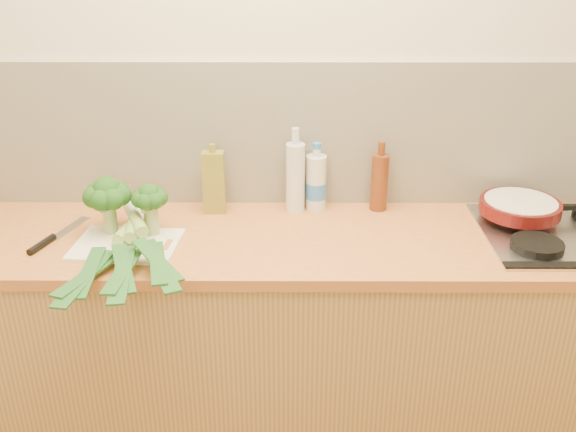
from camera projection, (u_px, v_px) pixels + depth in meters
name	position (u px, v px, depth m)	size (l,w,h in m)	color
room_shell	(274.00, 135.00, 2.37)	(3.50, 3.50, 3.50)	beige
counter	(274.00, 342.00, 2.41)	(3.20, 0.62, 0.90)	tan
gas_hob	(568.00, 233.00, 2.21)	(0.58, 0.50, 0.04)	silver
chopping_board	(127.00, 244.00, 2.15)	(0.34, 0.25, 0.01)	white
broccoli_left	(107.00, 195.00, 2.16)	(0.16, 0.16, 0.20)	#8EA761
broccoli_right	(150.00, 200.00, 2.16)	(0.12, 0.12, 0.18)	#8EA761
leek_front	(118.00, 239.00, 2.12)	(0.16, 0.69, 0.04)	white
leek_mid	(130.00, 240.00, 2.07)	(0.14, 0.64, 0.04)	white
leek_back	(143.00, 233.00, 2.08)	(0.31, 0.62, 0.04)	white
chefs_knife	(49.00, 240.00, 2.17)	(0.13, 0.31, 0.02)	silver
skillet	(521.00, 207.00, 2.29)	(0.41, 0.28, 0.05)	#510E0D
oil_tin	(214.00, 182.00, 2.35)	(0.08, 0.05, 0.27)	olive
glass_bottle	(295.00, 176.00, 2.36)	(0.07, 0.07, 0.32)	silver
amber_bottle	(379.00, 181.00, 2.38)	(0.06, 0.06, 0.27)	#602D12
water_bottle	(316.00, 184.00, 2.39)	(0.08, 0.08, 0.24)	silver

